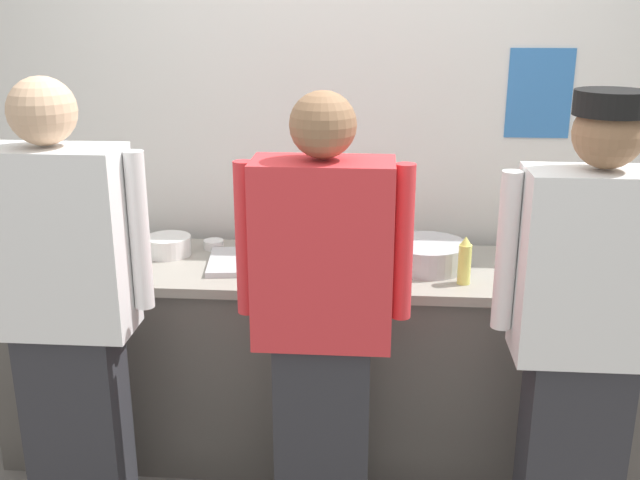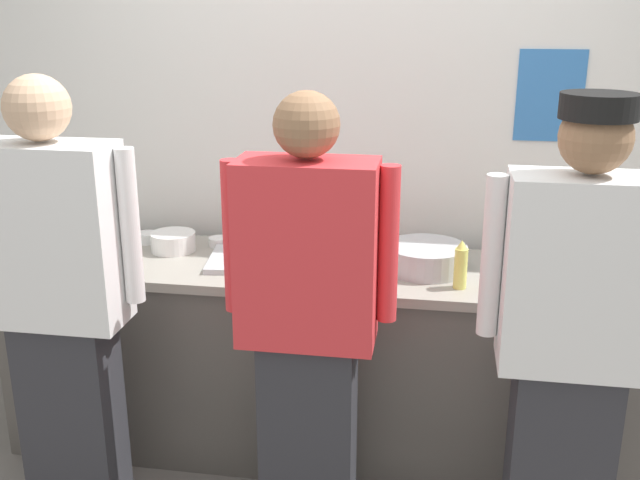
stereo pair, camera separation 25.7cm
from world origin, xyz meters
TOP-DOWN VIEW (x-y plane):
  - wall_back at (0.00, 0.79)m, footprint 4.61×0.11m
  - prep_counter at (0.00, 0.34)m, footprint 2.94×0.64m
  - chef_near_left at (-0.93, -0.27)m, footprint 0.63×0.24m
  - chef_center at (-0.01, -0.24)m, footprint 0.62×0.24m
  - chef_far_right at (0.88, -0.28)m, footprint 0.62×0.24m
  - plate_stack_front at (0.91, 0.41)m, footprint 0.20×0.20m
  - plate_stack_rear at (-0.75, 0.42)m, footprint 0.20×0.20m
  - mixing_bowl_steel at (0.38, 0.35)m, footprint 0.34×0.34m
  - sheet_tray at (-0.29, 0.34)m, footprint 0.53×0.39m
  - squeeze_bottle_primary at (0.52, 0.17)m, footprint 0.05×0.05m
  - squeeze_bottle_secondary at (1.10, 0.22)m, footprint 0.05×0.05m
  - ramekin_red_sauce at (0.07, 0.37)m, footprint 0.09×0.09m
  - ramekin_green_sauce at (-0.92, 0.18)m, footprint 0.09×0.09m
  - ramekin_orange_sauce at (-0.91, 0.51)m, footprint 0.10×0.10m
  - ramekin_yellow_sauce at (-0.57, 0.52)m, footprint 0.09×0.09m
  - deli_cup at (-1.24, 0.22)m, footprint 0.09×0.09m

SIDE VIEW (x-z plane):
  - prep_counter at x=0.00m, z-range 0.00..0.90m
  - chef_center at x=-0.01m, z-range 0.05..1.75m
  - sheet_tray at x=-0.29m, z-range 0.89..0.92m
  - chef_far_right at x=0.88m, z-range 0.06..1.77m
  - ramekin_red_sauce at x=0.07m, z-range 0.90..0.94m
  - ramekin_yellow_sauce at x=-0.57m, z-range 0.90..0.94m
  - ramekin_green_sauce at x=-0.92m, z-range 0.90..0.94m
  - ramekin_orange_sauce at x=-0.91m, z-range 0.90..0.94m
  - chef_near_left at x=-0.93m, z-range 0.05..1.79m
  - plate_stack_front at x=0.91m, z-range 0.89..0.97m
  - plate_stack_rear at x=-0.75m, z-range 0.89..0.98m
  - deli_cup at x=-1.24m, z-range 0.89..1.00m
  - mixing_bowl_steel at x=0.38m, z-range 0.89..1.00m
  - squeeze_bottle_secondary at x=1.10m, z-range 0.89..1.07m
  - squeeze_bottle_primary at x=0.52m, z-range 0.89..1.09m
  - wall_back at x=0.00m, z-range 0.00..2.63m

